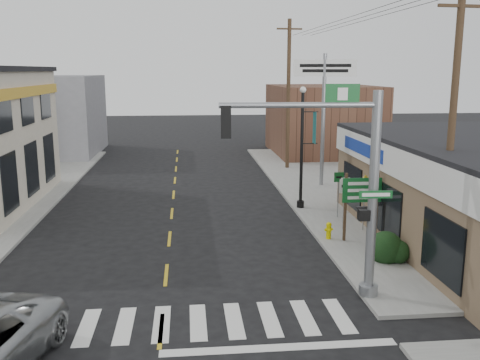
{
  "coord_description": "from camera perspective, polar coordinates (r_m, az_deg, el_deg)",
  "views": [
    {
      "loc": [
        0.78,
        -13.32,
        6.83
      ],
      "look_at": [
        2.75,
        6.16,
        2.8
      ],
      "focal_mm": 40.0,
      "sensor_mm": 36.0,
      "label": 1
    }
  ],
  "objects": [
    {
      "name": "crosswalk",
      "position": [
        15.34,
        -8.36,
        -14.92
      ],
      "size": [
        11.0,
        2.2,
        0.01
      ],
      "primitive_type": "cube",
      "color": "silver",
      "rests_on": "ground"
    },
    {
      "name": "sidewalk_right",
      "position": [
        28.39,
        11.25,
        -2.38
      ],
      "size": [
        6.0,
        38.0,
        0.13
      ],
      "primitive_type": "cube",
      "color": "gray",
      "rests_on": "ground"
    },
    {
      "name": "utility_pole_near",
      "position": [
        19.02,
        21.64,
        4.98
      ],
      "size": [
        1.62,
        0.24,
        9.3
      ],
      "rotation": [
        0.0,
        0.0,
        0.1
      ],
      "color": "#48331D",
      "rests_on": "sidewalk_right"
    },
    {
      "name": "shrub_front",
      "position": [
        19.97,
        15.28,
        -7.01
      ],
      "size": [
        1.22,
        1.22,
        0.92
      ],
      "primitive_type": "ellipsoid",
      "color": "#17391A",
      "rests_on": "sidewalk_right"
    },
    {
      "name": "utility_pole_far",
      "position": [
        37.11,
        5.18,
        9.21
      ],
      "size": [
        1.75,
        0.26,
        10.06
      ],
      "rotation": [
        0.0,
        0.0,
        0.09
      ],
      "color": "#3B2C18",
      "rests_on": "sidewalk_right"
    },
    {
      "name": "center_line",
      "position": [
        22.4,
        -7.53,
        -6.21
      ],
      "size": [
        0.12,
        56.0,
        0.01
      ],
      "primitive_type": "cube",
      "color": "gold",
      "rests_on": "ground"
    },
    {
      "name": "dance_center_sign",
      "position": [
        31.55,
        8.97,
        9.63
      ],
      "size": [
        3.6,
        0.22,
        7.64
      ],
      "rotation": [
        0.0,
        0.0,
        -0.33
      ],
      "color": "gray",
      "rests_on": "sidewalk_right"
    },
    {
      "name": "ped_crossing_sign",
      "position": [
        23.07,
        13.15,
        -1.26
      ],
      "size": [
        0.94,
        0.07,
        2.42
      ],
      "rotation": [
        0.0,
        0.0,
        0.35
      ],
      "color": "gray",
      "rests_on": "sidewalk_right"
    },
    {
      "name": "guide_sign",
      "position": [
        21.69,
        12.84,
        -1.77
      ],
      "size": [
        1.57,
        0.13,
        2.75
      ],
      "rotation": [
        0.0,
        0.0,
        -0.01
      ],
      "color": "#483421",
      "rests_on": "sidewalk_right"
    },
    {
      "name": "ground",
      "position": [
        14.99,
        -8.43,
        -15.62
      ],
      "size": [
        140.0,
        140.0,
        0.0
      ],
      "primitive_type": "plane",
      "color": "black",
      "rests_on": "ground"
    },
    {
      "name": "fire_hydrant",
      "position": [
        21.97,
        9.44,
        -5.25
      ],
      "size": [
        0.22,
        0.22,
        0.7
      ],
      "rotation": [
        0.0,
        0.0,
        0.2
      ],
      "color": "#C4B800",
      "rests_on": "sidewalk_right"
    },
    {
      "name": "shrub_back",
      "position": [
        24.11,
        17.27,
        -4.08
      ],
      "size": [
        1.04,
        1.04,
        0.78
      ],
      "primitive_type": "ellipsoid",
      "color": "#1C3213",
      "rests_on": "sidewalk_right"
    },
    {
      "name": "bare_tree",
      "position": [
        21.16,
        17.61,
        2.43
      ],
      "size": [
        2.23,
        2.23,
        4.47
      ],
      "rotation": [
        0.0,
        0.0,
        0.13
      ],
      "color": "black",
      "rests_on": "sidewalk_right"
    },
    {
      "name": "bldg_distant_right",
      "position": [
        44.93,
        8.78,
        6.36
      ],
      "size": [
        8.0,
        10.0,
        5.6
      ],
      "primitive_type": "cube",
      "color": "brown",
      "rests_on": "ground"
    },
    {
      "name": "traffic_signal_pole",
      "position": [
        15.77,
        11.55,
        0.67
      ],
      "size": [
        5.0,
        0.38,
        6.33
      ],
      "rotation": [
        0.0,
        0.0,
        -0.05
      ],
      "color": "gray",
      "rests_on": "sidewalk_right"
    },
    {
      "name": "lamp_post",
      "position": [
        26.2,
        6.75,
        4.41
      ],
      "size": [
        0.77,
        0.61,
        5.94
      ],
      "rotation": [
        0.0,
        0.0,
        0.27
      ],
      "color": "black",
      "rests_on": "sidewalk_right"
    },
    {
      "name": "bldg_distant_left",
      "position": [
        46.97,
        -20.4,
        6.48
      ],
      "size": [
        9.0,
        10.0,
        6.4
      ],
      "primitive_type": "cube",
      "color": "slate",
      "rests_on": "ground"
    }
  ]
}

